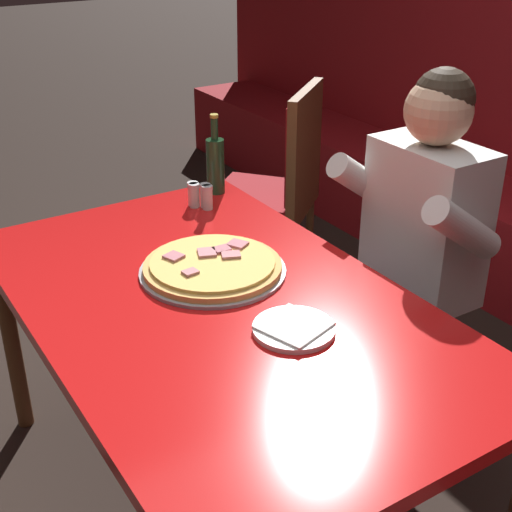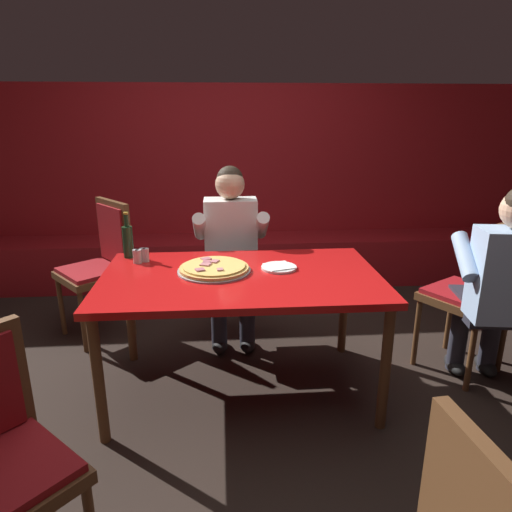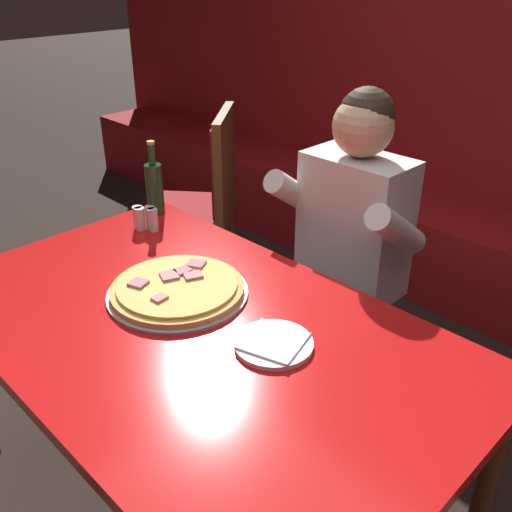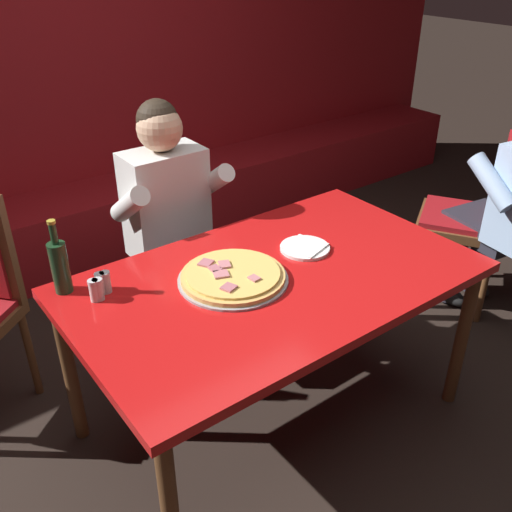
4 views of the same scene
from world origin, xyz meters
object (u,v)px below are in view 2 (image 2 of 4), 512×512
(diner_seated_blue_shirt, at_px, (231,247))
(diner_standing_companion, at_px, (501,283))
(shaker_red_pepper_flakes, at_px, (136,257))
(beer_bottle, at_px, (128,240))
(dining_chair_side_aisle, at_px, (102,259))
(pizza, at_px, (214,268))
(plate_white_paper, at_px, (279,267))
(shaker_oregano, at_px, (139,257))
(shaker_black_pepper, at_px, (143,256))
(main_dining_table, at_px, (241,286))
(dining_chair_far_left, at_px, (480,287))
(shaker_parmesan, at_px, (146,256))

(diner_seated_blue_shirt, bearing_deg, diner_standing_companion, -29.05)
(shaker_red_pepper_flakes, bearing_deg, beer_bottle, 117.17)
(shaker_red_pepper_flakes, height_order, dining_chair_side_aisle, dining_chair_side_aisle)
(pizza, bearing_deg, plate_white_paper, 2.77)
(beer_bottle, bearing_deg, shaker_oregano, -58.20)
(plate_white_paper, relative_size, dining_chair_side_aisle, 0.21)
(shaker_black_pepper, height_order, shaker_red_pepper_flakes, same)
(shaker_black_pepper, distance_m, diner_standing_companion, 2.11)
(pizza, bearing_deg, beer_bottle, 149.64)
(main_dining_table, distance_m, pizza, 0.19)
(beer_bottle, xyz_separation_m, dining_chair_far_left, (2.17, -0.32, -0.26))
(plate_white_paper, height_order, diner_seated_blue_shirt, diner_seated_blue_shirt)
(dining_chair_far_left, distance_m, diner_standing_companion, 0.22)
(plate_white_paper, relative_size, beer_bottle, 0.72)
(diner_standing_companion, bearing_deg, plate_white_paper, 170.16)
(plate_white_paper, distance_m, shaker_red_pepper_flakes, 0.88)
(dining_chair_side_aisle, bearing_deg, plate_white_paper, -32.40)
(plate_white_paper, bearing_deg, main_dining_table, -159.45)
(diner_standing_companion, bearing_deg, shaker_black_pepper, 168.64)
(pizza, height_order, diner_standing_companion, diner_standing_companion)
(shaker_black_pepper, distance_m, dining_chair_far_left, 2.09)
(shaker_red_pepper_flakes, bearing_deg, plate_white_paper, -11.19)
(pizza, distance_m, dining_chair_side_aisle, 1.18)
(beer_bottle, bearing_deg, shaker_red_pepper_flakes, -62.83)
(beer_bottle, height_order, dining_chair_far_left, beer_bottle)
(plate_white_paper, height_order, dining_chair_far_left, dining_chair_far_left)
(shaker_black_pepper, height_order, diner_seated_blue_shirt, diner_seated_blue_shirt)
(shaker_parmesan, height_order, diner_standing_companion, diner_standing_companion)
(main_dining_table, relative_size, diner_standing_companion, 1.24)
(beer_bottle, height_order, shaker_oregano, beer_bottle)
(main_dining_table, relative_size, diner_seated_blue_shirt, 1.24)
(shaker_parmesan, distance_m, diner_seated_blue_shirt, 0.69)
(shaker_parmesan, xyz_separation_m, shaker_oregano, (-0.04, -0.03, 0.00))
(shaker_black_pepper, xyz_separation_m, shaker_parmesan, (0.02, -0.00, 0.00))
(main_dining_table, distance_m, diner_seated_blue_shirt, 0.71)
(diner_seated_blue_shirt, bearing_deg, main_dining_table, -87.03)
(shaker_black_pepper, height_order, shaker_oregano, same)
(plate_white_paper, bearing_deg, shaker_oregano, 168.78)
(plate_white_paper, height_order, shaker_oregano, shaker_oregano)
(main_dining_table, distance_m, dining_chair_side_aisle, 1.32)
(shaker_red_pepper_flakes, xyz_separation_m, diner_seated_blue_shirt, (0.59, 0.45, -0.08))
(dining_chair_side_aisle, bearing_deg, shaker_red_pepper_flakes, -58.78)
(plate_white_paper, distance_m, shaker_parmesan, 0.83)
(dining_chair_side_aisle, bearing_deg, shaker_parmesan, -53.82)
(dining_chair_side_aisle, bearing_deg, pizza, -43.32)
(dining_chair_side_aisle, bearing_deg, beer_bottle, -57.74)
(pizza, height_order, shaker_oregano, shaker_oregano)
(dining_chair_side_aisle, bearing_deg, shaker_black_pepper, -54.98)
(pizza, height_order, shaker_red_pepper_flakes, shaker_red_pepper_flakes)
(shaker_parmesan, distance_m, dining_chair_side_aisle, 0.75)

